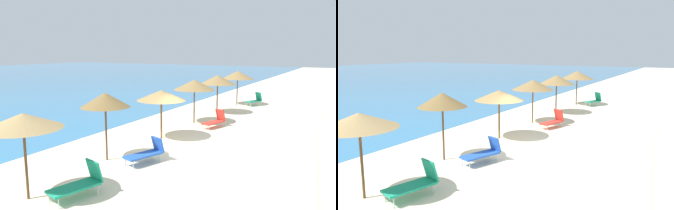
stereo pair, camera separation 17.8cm
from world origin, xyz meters
TOP-DOWN VIEW (x-y plane):
  - ground_plane at (0.00, 0.00)m, footprint 160.00×160.00m
  - beach_umbrella_1 at (-7.19, 1.74)m, footprint 2.27×2.27m
  - beach_umbrella_2 at (-3.25, 2.00)m, footprint 1.97×1.97m
  - beach_umbrella_3 at (0.73, 1.78)m, footprint 2.45×2.45m
  - beach_umbrella_4 at (4.81, 1.86)m, footprint 2.51×2.51m
  - beach_umbrella_5 at (8.53, 1.80)m, footprint 2.51×2.51m
  - beach_umbrella_6 at (12.80, 1.71)m, footprint 2.58×2.58m
  - lounge_chair_0 at (12.99, 0.28)m, footprint 1.43×1.15m
  - lounge_chair_1 at (4.32, 0.30)m, footprint 1.68×1.00m
  - lounge_chair_2 at (-6.32, 0.49)m, footprint 1.72×1.07m
  - lounge_chair_3 at (-2.74, 0.40)m, footprint 1.74×1.12m

SIDE VIEW (x-z plane):
  - ground_plane at x=0.00m, z-range 0.00..0.00m
  - lounge_chair_1 at x=4.32m, z-range -0.10..0.92m
  - lounge_chair_3 at x=-2.74m, z-range -0.05..0.90m
  - lounge_chair_2 at x=-6.32m, z-range -0.08..0.96m
  - lounge_chair_0 at x=12.99m, z-range -0.06..1.01m
  - beach_umbrella_3 at x=0.73m, z-range 0.96..3.41m
  - beach_umbrella_4 at x=4.81m, z-range 1.02..3.67m
  - beach_umbrella_5 at x=8.53m, z-range 1.02..3.72m
  - beach_umbrella_1 at x=-7.19m, z-range 1.07..3.69m
  - beach_umbrella_6 at x=12.80m, z-range 1.05..3.81m
  - beach_umbrella_2 at x=-3.25m, z-range 1.08..3.83m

